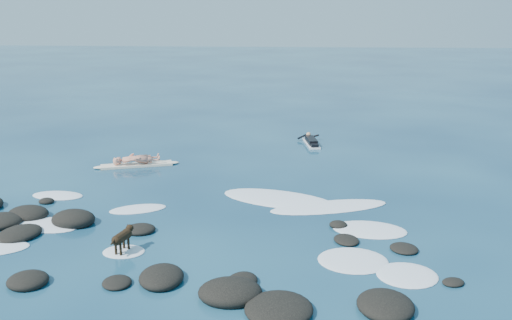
{
  "coord_description": "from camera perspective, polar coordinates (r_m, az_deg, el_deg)",
  "views": [
    {
      "loc": [
        3.15,
        -15.51,
        6.11
      ],
      "look_at": [
        1.53,
        4.0,
        0.9
      ],
      "focal_mm": 40.0,
      "sensor_mm": 36.0,
      "label": 1
    }
  ],
  "objects": [
    {
      "name": "breaking_foam",
      "position": [
        16.69,
        -5.0,
        -6.6
      ],
      "size": [
        12.83,
        8.82,
        0.12
      ],
      "color": "white",
      "rests_on": "ground"
    },
    {
      "name": "reef_rocks",
      "position": [
        15.21,
        -13.38,
        -8.8
      ],
      "size": [
        14.51,
        7.44,
        0.54
      ],
      "color": "black",
      "rests_on": "ground"
    },
    {
      "name": "ground",
      "position": [
        16.96,
        -6.33,
        -6.3
      ],
      "size": [
        160.0,
        160.0,
        0.0
      ],
      "primitive_type": "plane",
      "color": "#0A2642",
      "rests_on": "ground"
    },
    {
      "name": "dog",
      "position": [
        15.13,
        -13.17,
        -7.46
      ],
      "size": [
        0.44,
        1.06,
        0.68
      ],
      "rotation": [
        0.0,
        0.0,
        1.32
      ],
      "color": "black",
      "rests_on": "ground"
    },
    {
      "name": "standing_surfer_rig",
      "position": [
        23.13,
        -11.93,
        1.2
      ],
      "size": [
        3.28,
        1.47,
        1.92
      ],
      "rotation": [
        0.0,
        0.0,
        0.33
      ],
      "color": "#FFEACB",
      "rests_on": "ground"
    },
    {
      "name": "paddling_surfer_rig",
      "position": [
        26.6,
        5.54,
        1.87
      ],
      "size": [
        1.08,
        2.39,
        0.41
      ],
      "rotation": [
        0.0,
        0.0,
        1.74
      ],
      "color": "white",
      "rests_on": "ground"
    }
  ]
}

